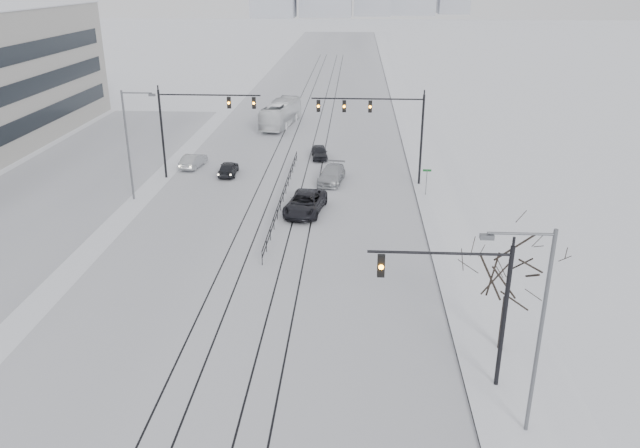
{
  "coord_description": "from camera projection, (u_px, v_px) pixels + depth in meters",
  "views": [
    {
      "loc": [
        5.79,
        -17.91,
        17.45
      ],
      "look_at": [
        3.75,
        17.39,
        3.2
      ],
      "focal_mm": 35.0,
      "sensor_mm": 36.0,
      "label": 1
    }
  ],
  "objects": [
    {
      "name": "sedan_sb_outer",
      "position": [
        193.0,
        161.0,
        60.06
      ],
      "size": [
        1.96,
        4.2,
        1.33
      ],
      "primitive_type": "imported",
      "rotation": [
        0.0,
        0.0,
        3.0
      ],
      "color": "#989C9F",
      "rests_on": "ground"
    },
    {
      "name": "sedan_nb_right",
      "position": [
        331.0,
        175.0,
        55.75
      ],
      "size": [
        2.66,
        5.12,
        1.42
      ],
      "primitive_type": "imported",
      "rotation": [
        0.0,
        0.0,
        -0.14
      ],
      "color": "#A7ABAF",
      "rests_on": "ground"
    },
    {
      "name": "parking_strip",
      "position": [
        72.0,
        179.0,
        56.89
      ],
      "size": [
        14.0,
        60.0,
        0.03
      ],
      "primitive_type": "cube",
      "color": "silver",
      "rests_on": "ground"
    },
    {
      "name": "street_sign",
      "position": [
        427.0,
        178.0,
        51.82
      ],
      "size": [
        0.7,
        0.06,
        2.4
      ],
      "color": "#595B60",
      "rests_on": "ground"
    },
    {
      "name": "street_light_west",
      "position": [
        130.0,
        138.0,
        49.9
      ],
      "size": [
        2.73,
        0.25,
        9.0
      ],
      "color": "#595B60",
      "rests_on": "ground"
    },
    {
      "name": "curb",
      "position": [
        397.0,
        122.0,
        78.36
      ],
      "size": [
        0.1,
        260.0,
        0.12
      ],
      "primitive_type": "cube",
      "color": "gray",
      "rests_on": "ground"
    },
    {
      "name": "traffic_mast_ne",
      "position": [
        383.0,
        121.0,
        53.23
      ],
      "size": [
        9.6,
        0.37,
        8.0
      ],
      "color": "black",
      "rests_on": "ground"
    },
    {
      "name": "street_light_east",
      "position": [
        534.0,
        322.0,
        23.57
      ],
      "size": [
        2.73,
        0.25,
        9.0
      ],
      "color": "#595B60",
      "rests_on": "ground"
    },
    {
      "name": "median_fence",
      "position": [
        283.0,
        196.0,
        51.0
      ],
      "size": [
        0.06,
        24.0,
        1.0
      ],
      "color": "black",
      "rests_on": "ground"
    },
    {
      "name": "sedan_nb_front",
      "position": [
        305.0,
        203.0,
        48.58
      ],
      "size": [
        3.44,
        5.99,
        1.57
      ],
      "primitive_type": "imported",
      "rotation": [
        0.0,
        0.0,
        -0.15
      ],
      "color": "black",
      "rests_on": "ground"
    },
    {
      "name": "sedan_nb_far",
      "position": [
        319.0,
        152.0,
        62.97
      ],
      "size": [
        1.94,
        3.92,
        1.28
      ],
      "primitive_type": "imported",
      "rotation": [
        0.0,
        0.0,
        0.12
      ],
      "color": "black",
      "rests_on": "ground"
    },
    {
      "name": "traffic_mast_near",
      "position": [
        468.0,
        297.0,
        26.69
      ],
      "size": [
        6.1,
        0.37,
        7.0
      ],
      "color": "black",
      "rests_on": "ground"
    },
    {
      "name": "tram_rails",
      "position": [
        295.0,
        167.0,
        60.45
      ],
      "size": [
        5.3,
        180.0,
        0.01
      ],
      "color": "black",
      "rests_on": "ground"
    },
    {
      "name": "sidewalk_east",
      "position": [
        417.0,
        122.0,
        78.22
      ],
      "size": [
        5.0,
        260.0,
        0.16
      ],
      "primitive_type": "cube",
      "color": "white",
      "rests_on": "ground"
    },
    {
      "name": "sedan_sb_inner",
      "position": [
        228.0,
        168.0,
        57.72
      ],
      "size": [
        1.68,
        3.92,
        1.32
      ],
      "primitive_type": "imported",
      "rotation": [
        0.0,
        0.0,
        3.17
      ],
      "color": "black",
      "rests_on": "ground"
    },
    {
      "name": "box_truck",
      "position": [
        281.0,
        114.0,
        76.19
      ],
      "size": [
        4.12,
        11.0,
        2.99
      ],
      "primitive_type": "imported",
      "rotation": [
        0.0,
        0.0,
        2.99
      ],
      "color": "white",
      "rests_on": "ground"
    },
    {
      "name": "road",
      "position": [
        310.0,
        121.0,
        78.97
      ],
      "size": [
        22.0,
        260.0,
        0.02
      ],
      "primitive_type": "cube",
      "color": "silver",
      "rests_on": "ground"
    },
    {
      "name": "bare_tree",
      "position": [
        510.0,
        269.0,
        29.37
      ],
      "size": [
        4.4,
        4.4,
        6.1
      ],
      "color": "black",
      "rests_on": "ground"
    },
    {
      "name": "traffic_mast_nw",
      "position": [
        194.0,
        118.0,
        55.12
      ],
      "size": [
        9.1,
        0.37,
        8.0
      ],
      "color": "black",
      "rests_on": "ground"
    }
  ]
}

